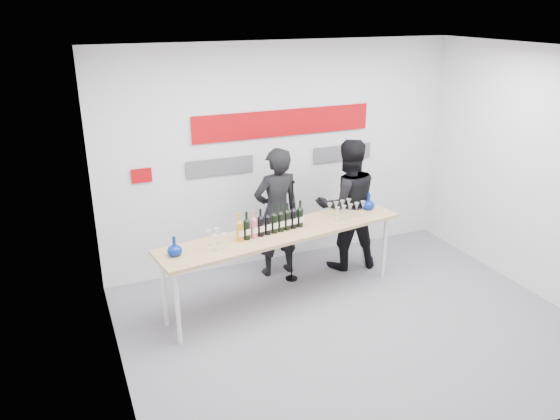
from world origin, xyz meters
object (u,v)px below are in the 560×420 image
(presenter_right, at_px, (347,205))
(mic_stand, at_px, (292,250))
(presenter_left, at_px, (277,213))
(tasting_table, at_px, (283,236))

(presenter_right, relative_size, mic_stand, 1.30)
(presenter_left, bearing_deg, presenter_right, 168.29)
(tasting_table, height_order, presenter_right, presenter_right)
(tasting_table, bearing_deg, presenter_right, 16.63)
(presenter_right, bearing_deg, mic_stand, 15.22)
(presenter_left, bearing_deg, tasting_table, 71.28)
(tasting_table, xyz_separation_m, presenter_left, (0.21, 0.71, 0.02))
(tasting_table, bearing_deg, presenter_left, 64.89)
(tasting_table, relative_size, presenter_left, 1.80)
(tasting_table, relative_size, presenter_right, 1.74)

